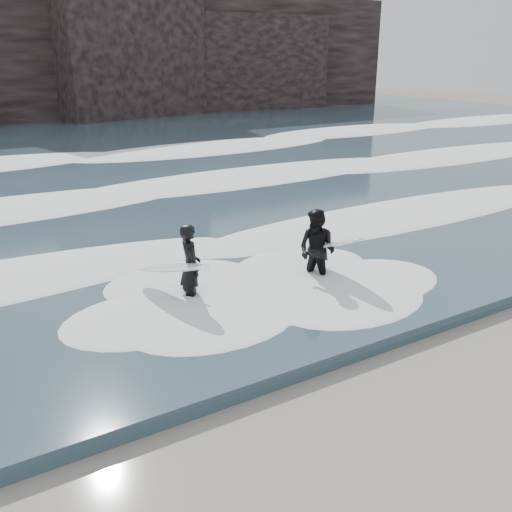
% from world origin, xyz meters
% --- Properties ---
extents(sea, '(90.00, 52.00, 0.30)m').
position_xyz_m(sea, '(0.00, 29.00, 0.15)').
color(sea, '#2D4250').
rests_on(sea, ground).
extents(foam_near, '(60.00, 3.20, 0.20)m').
position_xyz_m(foam_near, '(0.00, 9.00, 0.40)').
color(foam_near, white).
rests_on(foam_near, sea).
extents(foam_mid, '(60.00, 4.00, 0.24)m').
position_xyz_m(foam_mid, '(0.00, 16.00, 0.42)').
color(foam_mid, white).
rests_on(foam_mid, sea).
extents(foam_far, '(60.00, 4.80, 0.30)m').
position_xyz_m(foam_far, '(0.00, 25.00, 0.45)').
color(foam_far, white).
rests_on(foam_far, sea).
extents(surfer_left, '(1.28, 2.35, 1.87)m').
position_xyz_m(surfer_left, '(-2.64, 6.75, 0.94)').
color(surfer_left, black).
rests_on(surfer_left, ground).
extents(surfer_right, '(1.26, 2.13, 1.92)m').
position_xyz_m(surfer_right, '(0.39, 6.09, 0.97)').
color(surfer_right, black).
rests_on(surfer_right, ground).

